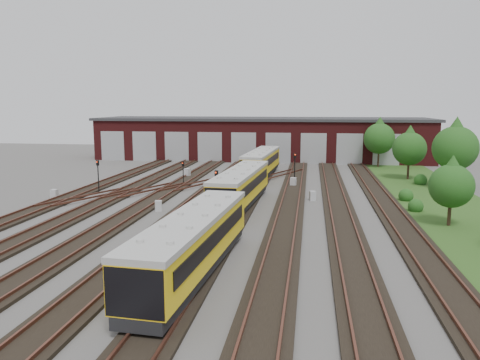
# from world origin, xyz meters

# --- Properties ---
(ground) EXTENTS (120.00, 120.00, 0.00)m
(ground) POSITION_xyz_m (0.00, 0.00, 0.00)
(ground) COLOR #494643
(ground) RESTS_ON ground
(track_network) EXTENTS (30.40, 70.00, 0.33)m
(track_network) POSITION_xyz_m (-0.17, 0.59, 0.11)
(track_network) COLOR black
(track_network) RESTS_ON ground
(maintenance_shed) EXTENTS (51.00, 12.50, 6.35)m
(maintenance_shed) POSITION_xyz_m (-0.01, 39.97, 3.20)
(maintenance_shed) COLOR #4D1314
(maintenance_shed) RESTS_ON ground
(grass_verge) EXTENTS (8.00, 55.00, 0.05)m
(grass_verge) POSITION_xyz_m (19.00, 10.00, 0.03)
(grass_verge) COLOR #244A18
(grass_verge) RESTS_ON ground
(metro_train) EXTENTS (3.28, 45.54, 2.77)m
(metro_train) POSITION_xyz_m (2.00, 4.74, 1.75)
(metro_train) COLOR black
(metro_train) RESTS_ON ground
(signal_mast_0) EXTENTS (0.28, 0.27, 3.14)m
(signal_mast_0) POSITION_xyz_m (-12.55, 9.02, 2.01)
(signal_mast_0) COLOR black
(signal_mast_0) RESTS_ON ground
(signal_mast_1) EXTENTS (0.26, 0.24, 2.50)m
(signal_mast_1) POSITION_xyz_m (-5.54, 14.14, 1.62)
(signal_mast_1) COLOR black
(signal_mast_1) RESTS_ON ground
(signal_mast_2) EXTENTS (0.31, 0.29, 3.30)m
(signal_mast_2) POSITION_xyz_m (5.97, 17.15, 2.12)
(signal_mast_2) COLOR black
(signal_mast_2) RESTS_ON ground
(signal_mast_3) EXTENTS (0.29, 0.28, 3.33)m
(signal_mast_3) POSITION_xyz_m (0.36, 2.64, 2.12)
(signal_mast_3) COLOR black
(signal_mast_3) RESTS_ON ground
(relay_cabinet_0) EXTENTS (0.58, 0.49, 0.91)m
(relay_cabinet_0) POSITION_xyz_m (-15.00, 5.27, 0.46)
(relay_cabinet_0) COLOR #B5B7BB
(relay_cabinet_0) RESTS_ON ground
(relay_cabinet_1) EXTENTS (0.76, 0.71, 1.03)m
(relay_cabinet_1) POSITION_xyz_m (-6.58, 19.66, 0.52)
(relay_cabinet_1) COLOR #B5B7BB
(relay_cabinet_1) RESTS_ON ground
(relay_cabinet_2) EXTENTS (0.62, 0.56, 0.87)m
(relay_cabinet_2) POSITION_xyz_m (-4.27, 2.18, 0.44)
(relay_cabinet_2) COLOR #B5B7BB
(relay_cabinet_2) RESTS_ON ground
(relay_cabinet_3) EXTENTS (0.65, 0.57, 0.96)m
(relay_cabinet_3) POSITION_xyz_m (5.92, 15.00, 0.48)
(relay_cabinet_3) COLOR #B5B7BB
(relay_cabinet_3) RESTS_ON ground
(relay_cabinet_4) EXTENTS (0.62, 0.57, 0.86)m
(relay_cabinet_4) POSITION_xyz_m (7.88, 8.27, 0.43)
(relay_cabinet_4) COLOR #B5B7BB
(relay_cabinet_4) RESTS_ON ground
(tree_0) EXTENTS (4.11, 4.11, 6.82)m
(tree_0) POSITION_xyz_m (16.69, 31.98, 4.38)
(tree_0) COLOR #322216
(tree_0) RESTS_ON ground
(tree_1) EXTENTS (3.73, 3.73, 6.18)m
(tree_1) POSITION_xyz_m (18.57, 21.66, 3.97)
(tree_1) COLOR #322216
(tree_1) RESTS_ON ground
(tree_2) EXTENTS (4.39, 4.39, 7.27)m
(tree_2) POSITION_xyz_m (21.82, 16.11, 4.67)
(tree_2) COLOR #322216
(tree_2) RESTS_ON ground
(tree_3) EXTENTS (3.03, 3.03, 5.03)m
(tree_3) POSITION_xyz_m (17.33, 0.86, 3.23)
(tree_3) COLOR #322216
(tree_3) RESTS_ON ground
(bush_0) EXTENTS (1.20, 1.20, 1.20)m
(bush_0) POSITION_xyz_m (16.00, 5.19, 0.60)
(bush_0) COLOR #1D4D16
(bush_0) RESTS_ON ground
(bush_1) EXTENTS (1.27, 1.27, 1.27)m
(bush_1) POSITION_xyz_m (16.05, 9.40, 0.64)
(bush_1) COLOR #1D4D16
(bush_1) RESTS_ON ground
(bush_2) EXTENTS (1.35, 1.35, 1.35)m
(bush_2) POSITION_xyz_m (19.22, 18.35, 0.67)
(bush_2) COLOR #1D4D16
(bush_2) RESTS_ON ground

